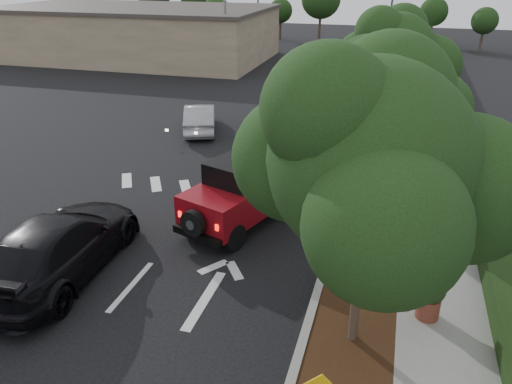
% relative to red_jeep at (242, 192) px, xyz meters
% --- Properties ---
extents(ground, '(120.00, 120.00, 0.00)m').
position_rel_red_jeep_xyz_m(ground, '(-1.69, -4.05, -1.06)').
color(ground, black).
rests_on(ground, ground).
extents(curb, '(0.20, 70.00, 0.15)m').
position_rel_red_jeep_xyz_m(curb, '(2.91, 7.95, -0.98)').
color(curb, '#9E9B93').
rests_on(curb, ground).
extents(planting_strip, '(1.80, 70.00, 0.12)m').
position_rel_red_jeep_xyz_m(planting_strip, '(3.91, 7.95, -1.00)').
color(planting_strip, black).
rests_on(planting_strip, ground).
extents(sidewalk, '(2.00, 70.00, 0.12)m').
position_rel_red_jeep_xyz_m(sidewalk, '(5.81, 7.95, -1.00)').
color(sidewalk, gray).
rests_on(sidewalk, ground).
extents(hedge, '(0.80, 70.00, 0.80)m').
position_rel_red_jeep_xyz_m(hedge, '(7.21, 7.95, -0.66)').
color(hedge, black).
rests_on(hedge, ground).
extents(commercial_building, '(22.00, 12.00, 4.00)m').
position_rel_red_jeep_xyz_m(commercial_building, '(-17.69, 25.95, 0.94)').
color(commercial_building, '#7C7156').
rests_on(commercial_building, ground).
extents(transmission_tower, '(7.00, 4.00, 28.00)m').
position_rel_red_jeep_xyz_m(transmission_tower, '(4.31, 43.95, -1.06)').
color(transmission_tower, slate).
rests_on(transmission_tower, ground).
extents(street_tree_near, '(3.80, 3.80, 5.92)m').
position_rel_red_jeep_xyz_m(street_tree_near, '(3.91, -4.55, -1.06)').
color(street_tree_near, black).
rests_on(street_tree_near, ground).
extents(street_tree_mid, '(3.20, 3.20, 5.32)m').
position_rel_red_jeep_xyz_m(street_tree_mid, '(3.91, 2.45, -1.06)').
color(street_tree_mid, black).
rests_on(street_tree_mid, ground).
extents(street_tree_far, '(3.40, 3.40, 5.62)m').
position_rel_red_jeep_xyz_m(street_tree_far, '(3.91, 8.95, -1.06)').
color(street_tree_far, black).
rests_on(street_tree_far, ground).
extents(light_pole_a, '(2.00, 0.22, 9.00)m').
position_rel_red_jeep_xyz_m(light_pole_a, '(-8.19, 21.95, -1.06)').
color(light_pole_a, slate).
rests_on(light_pole_a, ground).
extents(light_pole_b, '(2.00, 0.22, 9.00)m').
position_rel_red_jeep_xyz_m(light_pole_b, '(-9.19, 33.95, -1.06)').
color(light_pole_b, slate).
rests_on(light_pole_b, ground).
extents(red_jeep, '(2.93, 4.25, 2.08)m').
position_rel_red_jeep_xyz_m(red_jeep, '(0.00, 0.00, 0.00)').
color(red_jeep, black).
rests_on(red_jeep, ground).
extents(silver_suv_ahead, '(3.72, 5.69, 1.46)m').
position_rel_red_jeep_xyz_m(silver_suv_ahead, '(-0.36, 7.35, -0.33)').
color(silver_suv_ahead, '#93949A').
rests_on(silver_suv_ahead, ground).
extents(black_suv_oncoming, '(2.61, 5.78, 1.64)m').
position_rel_red_jeep_xyz_m(black_suv_oncoming, '(-3.70, -3.99, -0.24)').
color(black_suv_oncoming, black).
rests_on(black_suv_oncoming, ground).
extents(silver_sedan_oncoming, '(2.69, 4.22, 1.31)m').
position_rel_red_jeep_xyz_m(silver_sedan_oncoming, '(-4.80, 8.38, -0.40)').
color(silver_sedan_oncoming, '#A1A4A9').
rests_on(silver_sedan_oncoming, ground).
extents(parked_suv, '(4.73, 2.47, 1.54)m').
position_rel_red_jeep_xyz_m(parked_suv, '(-11.19, 22.31, -0.29)').
color(parked_suv, '#A8AAAF').
rests_on(parked_suv, ground).
extents(terracotta_planter, '(0.66, 0.66, 1.14)m').
position_rel_red_jeep_xyz_m(terracotta_planter, '(5.46, -3.37, -0.29)').
color(terracotta_planter, brown).
rests_on(terracotta_planter, ground).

